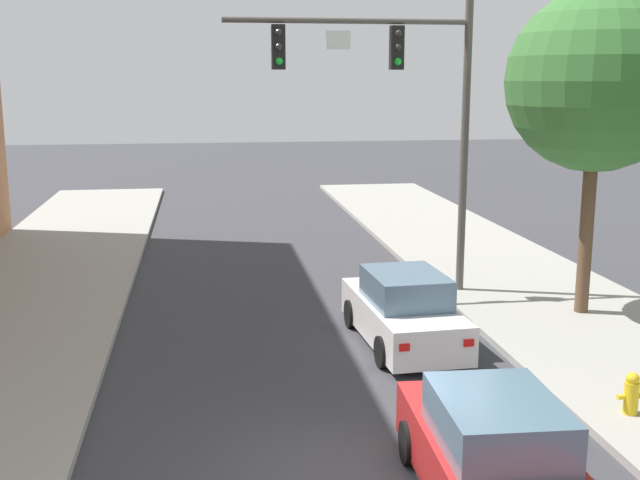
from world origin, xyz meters
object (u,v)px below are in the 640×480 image
object	(u,v)px
car_following_red	(493,457)
fire_hydrant	(631,393)
traffic_signal_mast	(400,90)
car_lead_white	(403,311)
street_tree_second	(597,82)

from	to	relation	value
car_following_red	fire_hydrant	xyz separation A→B (m)	(3.23, 2.20, -0.22)
traffic_signal_mast	car_lead_white	distance (m)	5.88
traffic_signal_mast	car_following_red	world-z (taller)	traffic_signal_mast
car_following_red	traffic_signal_mast	bearing A→B (deg)	83.10
car_lead_white	fire_hydrant	xyz separation A→B (m)	(2.74, -4.38, -0.22)
traffic_signal_mast	street_tree_second	xyz separation A→B (m)	(3.93, -2.38, 0.20)
car_lead_white	fire_hydrant	world-z (taller)	car_lead_white
traffic_signal_mast	street_tree_second	bearing A→B (deg)	-31.18
traffic_signal_mast	street_tree_second	distance (m)	4.60
car_lead_white	street_tree_second	xyz separation A→B (m)	(4.67, 1.21, 4.80)
traffic_signal_mast	car_following_red	distance (m)	11.23
traffic_signal_mast	car_following_red	size ratio (longest dim) A/B	1.74
car_following_red	street_tree_second	world-z (taller)	street_tree_second
fire_hydrant	car_following_red	bearing A→B (deg)	-145.80
fire_hydrant	car_lead_white	bearing A→B (deg)	122.03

